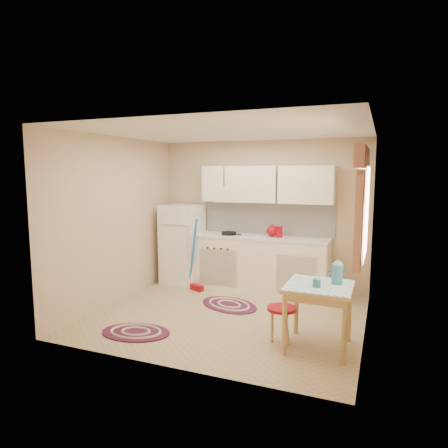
{
  "coord_description": "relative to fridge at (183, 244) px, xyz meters",
  "views": [
    {
      "loc": [
        1.95,
        -4.95,
        1.97
      ],
      "look_at": [
        -0.14,
        0.25,
        1.24
      ],
      "focal_mm": 32.0,
      "sensor_mm": 36.0,
      "label": 1
    }
  ],
  "objects": [
    {
      "name": "rug_left",
      "position": [
        0.52,
        -2.24,
        -0.69
      ],
      "size": [
        0.94,
        0.7,
        0.02
      ],
      "primitive_type": null,
      "rotation": [
        0.0,
        0.0,
        0.15
      ],
      "color": "maroon",
      "rests_on": "ground"
    },
    {
      "name": "rug_center",
      "position": [
        1.22,
        -0.85,
        -0.69
      ],
      "size": [
        1.12,
        0.95,
        0.02
      ],
      "primitive_type": null,
      "rotation": [
        0.0,
        0.0,
        -0.41
      ],
      "color": "maroon",
      "rests_on": "ground"
    },
    {
      "name": "frying_pan",
      "position": [
        0.88,
        0.0,
        0.24
      ],
      "size": [
        0.33,
        0.33,
        0.05
      ],
      "primitive_type": "cylinder",
      "rotation": [
        0.0,
        0.0,
        -0.38
      ],
      "color": "black",
      "rests_on": "countertop"
    },
    {
      "name": "table",
      "position": [
        2.66,
        -1.82,
        -0.34
      ],
      "size": [
        0.72,
        0.72,
        0.72
      ],
      "primitive_type": "cube",
      "color": "#D6B46B",
      "rests_on": "ground"
    },
    {
      "name": "countertop",
      "position": [
        1.41,
        0.05,
        0.2
      ],
      "size": [
        2.27,
        0.62,
        0.04
      ],
      "primitive_type": "cube",
      "color": "silver",
      "rests_on": "base_cabinets"
    },
    {
      "name": "coffee_pot",
      "position": [
        2.84,
        -1.7,
        0.17
      ],
      "size": [
        0.18,
        0.16,
        0.31
      ],
      "primitive_type": null,
      "rotation": [
        0.0,
        0.0,
        -0.22
      ],
      "color": "#2B6B86",
      "rests_on": "table"
    },
    {
      "name": "room_shell",
      "position": [
        1.49,
        -1.01,
        0.9
      ],
      "size": [
        3.64,
        3.6,
        2.52
      ],
      "color": "tan",
      "rests_on": "ground"
    },
    {
      "name": "fridge",
      "position": [
        0.0,
        0.0,
        0.0
      ],
      "size": [
        0.65,
        0.6,
        1.4
      ],
      "primitive_type": "cube",
      "color": "white",
      "rests_on": "ground"
    },
    {
      "name": "red_canister",
      "position": [
        1.73,
        0.05,
        0.3
      ],
      "size": [
        0.14,
        0.14,
        0.16
      ],
      "primitive_type": "cylinder",
      "rotation": [
        0.0,
        0.0,
        -0.39
      ],
      "color": "#9B0512",
      "rests_on": "countertop"
    },
    {
      "name": "stool",
      "position": [
        2.25,
        -1.83,
        -0.49
      ],
      "size": [
        0.41,
        0.41,
        0.42
      ],
      "primitive_type": "cylinder",
      "rotation": [
        0.0,
        0.0,
        -0.23
      ],
      "color": "#9B0512",
      "rests_on": "ground"
    },
    {
      "name": "mug",
      "position": [
        2.65,
        -1.92,
        0.07
      ],
      "size": [
        0.11,
        0.11,
        0.1
      ],
      "primitive_type": "cylinder",
      "rotation": [
        0.0,
        0.0,
        0.27
      ],
      "color": "#2B6B86",
      "rests_on": "table"
    },
    {
      "name": "base_cabinets",
      "position": [
        1.41,
        0.05,
        -0.26
      ],
      "size": [
        2.25,
        0.6,
        0.88
      ],
      "primitive_type": "cube",
      "color": "white",
      "rests_on": "ground"
    },
    {
      "name": "broom",
      "position": [
        0.44,
        -0.35,
        -0.1
      ],
      "size": [
        0.3,
        0.22,
        1.2
      ],
      "primitive_type": null,
      "rotation": [
        0.0,
        0.0,
        -0.41
      ],
      "color": "blue",
      "rests_on": "ground"
    },
    {
      "name": "red_kettle",
      "position": [
        1.62,
        0.05,
        0.32
      ],
      "size": [
        0.2,
        0.19,
        0.19
      ],
      "primitive_type": null,
      "rotation": [
        0.0,
        0.0,
        -0.06
      ],
      "color": "#9B0512",
      "rests_on": "countertop"
    }
  ]
}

